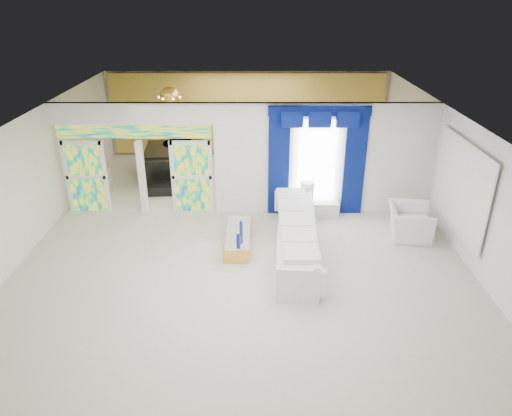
{
  "coord_description": "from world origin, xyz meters",
  "views": [
    {
      "loc": [
        0.29,
        -10.84,
        5.6
      ],
      "look_at": [
        0.3,
        -1.2,
        1.1
      ],
      "focal_mm": 33.05,
      "sensor_mm": 36.0,
      "label": 1
    }
  ],
  "objects_px": {
    "armchair": "(409,222)",
    "grand_piano": "(169,162)",
    "white_sofa": "(296,238)",
    "coffee_table": "(238,239)",
    "console_table": "(317,209)"
  },
  "relations": [
    {
      "from": "armchair",
      "to": "grand_piano",
      "type": "height_order",
      "value": "grand_piano"
    },
    {
      "from": "white_sofa",
      "to": "coffee_table",
      "type": "relative_size",
      "value": 2.4
    },
    {
      "from": "white_sofa",
      "to": "grand_piano",
      "type": "relative_size",
      "value": 2.13
    },
    {
      "from": "grand_piano",
      "to": "white_sofa",
      "type": "bearing_deg",
      "value": -58.42
    },
    {
      "from": "grand_piano",
      "to": "armchair",
      "type": "bearing_deg",
      "value": -37.69
    },
    {
      "from": "armchair",
      "to": "console_table",
      "type": "bearing_deg",
      "value": 70.74
    },
    {
      "from": "grand_piano",
      "to": "console_table",
      "type": "bearing_deg",
      "value": -39.17
    },
    {
      "from": "white_sofa",
      "to": "grand_piano",
      "type": "bearing_deg",
      "value": 130.47
    },
    {
      "from": "console_table",
      "to": "armchair",
      "type": "relative_size",
      "value": 0.97
    },
    {
      "from": "white_sofa",
      "to": "coffee_table",
      "type": "distance_m",
      "value": 1.4
    },
    {
      "from": "console_table",
      "to": "armchair",
      "type": "bearing_deg",
      "value": -29.0
    },
    {
      "from": "console_table",
      "to": "coffee_table",
      "type": "bearing_deg",
      "value": -140.89
    },
    {
      "from": "white_sofa",
      "to": "grand_piano",
      "type": "xyz_separation_m",
      "value": [
        -3.77,
        5.0,
        0.09
      ]
    },
    {
      "from": "console_table",
      "to": "armchair",
      "type": "distance_m",
      "value": 2.44
    },
    {
      "from": "grand_piano",
      "to": "coffee_table",
      "type": "bearing_deg",
      "value": -68.2
    }
  ]
}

